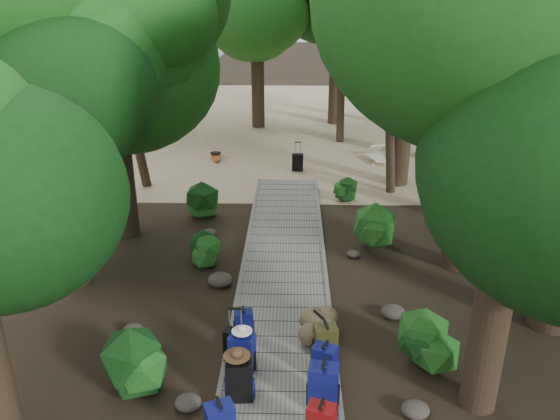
# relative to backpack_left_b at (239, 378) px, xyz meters

# --- Properties ---
(ground) EXTENTS (120.00, 120.00, 0.00)m
(ground) POSITION_rel_backpack_left_b_xyz_m (0.61, 3.65, -0.50)
(ground) COLOR #2D2116
(ground) RESTS_ON ground
(sand_beach) EXTENTS (40.00, 22.00, 0.02)m
(sand_beach) POSITION_rel_backpack_left_b_xyz_m (0.61, 19.65, -0.49)
(sand_beach) COLOR tan
(sand_beach) RESTS_ON ground
(boardwalk) EXTENTS (2.00, 12.00, 0.12)m
(boardwalk) POSITION_rel_backpack_left_b_xyz_m (0.61, 4.65, -0.44)
(boardwalk) COLOR gray
(boardwalk) RESTS_ON ground
(backpack_left_b) EXTENTS (0.44, 0.33, 0.76)m
(backpack_left_b) POSITION_rel_backpack_left_b_xyz_m (0.00, 0.00, 0.00)
(backpack_left_b) COLOR black
(backpack_left_b) RESTS_ON boardwalk
(backpack_left_c) EXTENTS (0.46, 0.37, 0.76)m
(backpack_left_c) POSITION_rel_backpack_left_b_xyz_m (-0.02, 0.68, -0.00)
(backpack_left_c) COLOR navy
(backpack_left_c) RESTS_ON boardwalk
(backpack_left_d) EXTENTS (0.38, 0.30, 0.52)m
(backpack_left_d) POSITION_rel_backpack_left_b_xyz_m (-0.09, 1.75, -0.12)
(backpack_left_d) COLOR navy
(backpack_left_d) RESTS_ON boardwalk
(backpack_right_b) EXTENTS (0.49, 0.38, 0.81)m
(backpack_right_b) POSITION_rel_backpack_left_b_xyz_m (1.30, -0.14, 0.02)
(backpack_right_b) COLOR navy
(backpack_right_b) RESTS_ON boardwalk
(backpack_right_c) EXTENTS (0.46, 0.41, 0.66)m
(backpack_right_c) POSITION_rel_backpack_left_b_xyz_m (1.35, 0.53, -0.05)
(backpack_right_c) COLOR navy
(backpack_right_c) RESTS_ON boardwalk
(backpack_right_d) EXTENTS (0.44, 0.35, 0.61)m
(backpack_right_d) POSITION_rel_backpack_left_b_xyz_m (1.40, 1.17, -0.08)
(backpack_right_d) COLOR #3F3E1A
(backpack_right_d) RESTS_ON boardwalk
(duffel_right_khaki) EXTENTS (0.72, 0.79, 0.44)m
(duffel_right_khaki) POSITION_rel_backpack_left_b_xyz_m (1.30, 1.68, -0.16)
(duffel_right_khaki) COLOR brown
(duffel_right_khaki) RESTS_ON boardwalk
(suitcase_on_boardwalk) EXTENTS (0.45, 0.34, 0.62)m
(suitcase_on_boardwalk) POSITION_rel_backpack_left_b_xyz_m (-0.14, 0.90, -0.07)
(suitcase_on_boardwalk) COLOR black
(suitcase_on_boardwalk) RESTS_ON boardwalk
(lone_suitcase_on_sand) EXTENTS (0.40, 0.24, 0.62)m
(lone_suitcase_on_sand) POSITION_rel_backpack_left_b_xyz_m (0.97, 11.95, -0.17)
(lone_suitcase_on_sand) COLOR black
(lone_suitcase_on_sand) RESTS_ON sand_beach
(hat_brown) EXTENTS (0.42, 0.42, 0.13)m
(hat_brown) POSITION_rel_backpack_left_b_xyz_m (-0.03, 0.04, 0.45)
(hat_brown) COLOR #51351E
(hat_brown) RESTS_ON backpack_left_b
(hat_white) EXTENTS (0.34, 0.34, 0.11)m
(hat_white) POSITION_rel_backpack_left_b_xyz_m (-0.01, 0.69, 0.44)
(hat_white) COLOR silver
(hat_white) RESTS_ON backpack_left_c
(kayak) EXTENTS (1.28, 3.08, 0.30)m
(kayak) POSITION_rel_backpack_left_b_xyz_m (-2.20, 13.40, -0.33)
(kayak) COLOR #AB370E
(kayak) RESTS_ON sand_beach
(sun_lounger) EXTENTS (0.97, 1.75, 0.54)m
(sun_lounger) POSITION_rel_backpack_left_b_xyz_m (4.00, 13.12, -0.21)
(sun_lounger) COLOR silver
(sun_lounger) RESTS_ON sand_beach
(tree_right_a) EXTENTS (4.79, 4.79, 7.98)m
(tree_right_a) POSITION_rel_backpack_left_b_xyz_m (3.76, 0.09, 3.49)
(tree_right_a) COLOR black
(tree_right_a) RESTS_ON ground
(tree_right_c) EXTENTS (5.77, 5.77, 9.98)m
(tree_right_c) POSITION_rel_backpack_left_b_xyz_m (4.69, 4.80, 4.49)
(tree_right_c) COLOR black
(tree_right_c) RESTS_ON ground
(tree_right_d) EXTENTS (5.35, 5.35, 9.82)m
(tree_right_d) POSITION_rel_backpack_left_b_xyz_m (5.62, 7.63, 4.41)
(tree_right_d) COLOR black
(tree_right_d) RESTS_ON ground
(tree_right_e) EXTENTS (5.59, 5.59, 10.06)m
(tree_right_e) POSITION_rel_backpack_left_b_xyz_m (4.31, 10.66, 4.53)
(tree_right_e) COLOR black
(tree_right_e) RESTS_ON ground
(tree_right_f) EXTENTS (5.38, 5.38, 9.60)m
(tree_right_f) POSITION_rel_backpack_left_b_xyz_m (6.64, 13.23, 4.30)
(tree_right_f) COLOR black
(tree_right_f) RESTS_ON ground
(tree_left_b) EXTENTS (4.59, 4.59, 8.26)m
(tree_left_b) POSITION_rel_backpack_left_b_xyz_m (-4.03, 3.75, 3.63)
(tree_left_b) COLOR black
(tree_left_b) RESTS_ON ground
(tree_left_c) EXTENTS (4.78, 4.78, 8.31)m
(tree_left_c) POSITION_rel_backpack_left_b_xyz_m (-3.60, 6.40, 3.66)
(tree_left_c) COLOR black
(tree_left_c) RESTS_ON ground
(tree_back_a) EXTENTS (4.94, 4.94, 8.55)m
(tree_back_a) POSITION_rel_backpack_left_b_xyz_m (-0.86, 18.70, 3.77)
(tree_back_a) COLOR black
(tree_back_a) RESTS_ON ground
(tree_back_b) EXTENTS (6.01, 6.01, 10.73)m
(tree_back_b) POSITION_rel_backpack_left_b_xyz_m (2.85, 19.59, 4.86)
(tree_back_b) COLOR black
(tree_back_b) RESTS_ON ground
(tree_back_c) EXTENTS (5.36, 5.36, 9.65)m
(tree_back_c) POSITION_rel_backpack_left_b_xyz_m (5.23, 19.82, 4.32)
(tree_back_c) COLOR black
(tree_back_c) RESTS_ON ground
(tree_back_d) EXTENTS (4.27, 4.27, 7.12)m
(tree_back_d) POSITION_rel_backpack_left_b_xyz_m (-5.32, 18.61, 3.06)
(tree_back_d) COLOR black
(tree_back_d) RESTS_ON ground
(palm_right_a) EXTENTS (4.00, 4.00, 6.82)m
(palm_right_a) POSITION_rel_backpack_left_b_xyz_m (4.09, 10.06, 2.91)
(palm_right_a) COLOR #133D11
(palm_right_a) RESTS_ON ground
(palm_right_b) EXTENTS (4.95, 4.95, 9.55)m
(palm_right_b) POSITION_rel_backpack_left_b_xyz_m (5.18, 14.34, 4.27)
(palm_right_b) COLOR #133D11
(palm_right_b) RESTS_ON ground
(palm_right_c) EXTENTS (4.57, 4.57, 7.27)m
(palm_right_c) POSITION_rel_backpack_left_b_xyz_m (3.06, 16.32, 3.13)
(palm_right_c) COLOR #133D11
(palm_right_c) RESTS_ON ground
(palm_left_a) EXTENTS (4.21, 4.21, 6.70)m
(palm_left_a) POSITION_rel_backpack_left_b_xyz_m (-4.31, 10.15, 2.85)
(palm_left_a) COLOR #133D11
(palm_left_a) RESTS_ON ground
(rock_left_a) EXTENTS (0.42, 0.38, 0.23)m
(rock_left_a) POSITION_rel_backpack_left_b_xyz_m (-0.81, -0.13, -0.39)
(rock_left_a) COLOR #4C473F
(rock_left_a) RESTS_ON ground
(rock_left_b) EXTENTS (0.37, 0.33, 0.20)m
(rock_left_b) POSITION_rel_backpack_left_b_xyz_m (-2.22, 1.83, -0.40)
(rock_left_b) COLOR #4C473F
(rock_left_b) RESTS_ON ground
(rock_left_c) EXTENTS (0.55, 0.49, 0.30)m
(rock_left_c) POSITION_rel_backpack_left_b_xyz_m (-0.78, 3.69, -0.35)
(rock_left_c) COLOR #4C473F
(rock_left_c) RESTS_ON ground
(rock_left_d) EXTENTS (0.34, 0.31, 0.19)m
(rock_left_d) POSITION_rel_backpack_left_b_xyz_m (-1.40, 6.33, -0.41)
(rock_left_d) COLOR #4C473F
(rock_left_d) RESTS_ON ground
(rock_right_a) EXTENTS (0.44, 0.39, 0.24)m
(rock_right_a) POSITION_rel_backpack_left_b_xyz_m (2.72, -0.21, -0.38)
(rock_right_a) COLOR #4C473F
(rock_right_a) RESTS_ON ground
(rock_right_b) EXTENTS (0.48, 0.44, 0.27)m
(rock_right_b) POSITION_rel_backpack_left_b_xyz_m (2.83, 2.51, -0.37)
(rock_right_b) COLOR #4C473F
(rock_right_b) RESTS_ON ground
(rock_right_c) EXTENTS (0.32, 0.29, 0.17)m
(rock_right_c) POSITION_rel_backpack_left_b_xyz_m (2.30, 5.16, -0.41)
(rock_right_c) COLOR #4C473F
(rock_right_c) RESTS_ON ground
(shrub_left_a) EXTENTS (1.11, 1.11, 1.00)m
(shrub_left_a) POSITION_rel_backpack_left_b_xyz_m (-1.62, 0.29, -0.00)
(shrub_left_a) COLOR #1A5419
(shrub_left_a) RESTS_ON ground
(shrub_left_b) EXTENTS (0.82, 0.82, 0.74)m
(shrub_left_b) POSITION_rel_backpack_left_b_xyz_m (-1.16, 4.74, -0.13)
(shrub_left_b) COLOR #1A5419
(shrub_left_b) RESTS_ON ground
(shrub_left_c) EXTENTS (1.10, 1.10, 0.99)m
(shrub_left_c) POSITION_rel_backpack_left_b_xyz_m (-1.94, 7.72, -0.01)
(shrub_left_c) COLOR #1A5419
(shrub_left_c) RESTS_ON ground
(shrub_right_a) EXTENTS (0.97, 0.97, 0.87)m
(shrub_right_a) POSITION_rel_backpack_left_b_xyz_m (3.11, 1.15, -0.06)
(shrub_right_a) COLOR #1A5419
(shrub_right_a) RESTS_ON ground
(shrub_right_b) EXTENTS (1.17, 1.17, 1.05)m
(shrub_right_b) POSITION_rel_backpack_left_b_xyz_m (2.90, 5.62, 0.02)
(shrub_right_b) COLOR #1A5419
(shrub_right_b) RESTS_ON ground
(shrub_right_c) EXTENTS (0.86, 0.86, 0.77)m
(shrub_right_c) POSITION_rel_backpack_left_b_xyz_m (2.38, 9.01, -0.12)
(shrub_right_c) COLOR #1A5419
(shrub_right_c) RESTS_ON ground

